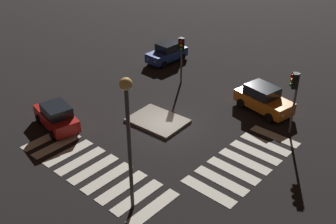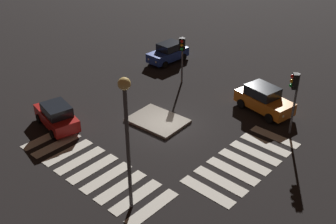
% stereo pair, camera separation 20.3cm
% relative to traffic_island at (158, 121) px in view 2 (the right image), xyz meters
% --- Properties ---
extents(ground_plane, '(80.00, 80.00, 0.00)m').
position_rel_traffic_island_xyz_m(ground_plane, '(0.80, 0.13, -0.09)').
color(ground_plane, black).
extents(traffic_island, '(3.76, 2.91, 0.18)m').
position_rel_traffic_island_xyz_m(traffic_island, '(0.00, 0.00, 0.00)').
color(traffic_island, gray).
rests_on(traffic_island, ground).
extents(car_orange, '(4.29, 2.48, 1.78)m').
position_rel_traffic_island_xyz_m(car_orange, '(4.34, 5.94, 0.79)').
color(car_orange, orange).
rests_on(car_orange, ground).
extents(car_blue, '(1.89, 3.84, 1.65)m').
position_rel_traffic_island_xyz_m(car_blue, '(-6.32, 8.00, 0.72)').
color(car_blue, '#1E389E').
rests_on(car_blue, ground).
extents(car_red, '(4.01, 2.38, 1.66)m').
position_rel_traffic_island_xyz_m(car_red, '(-4.36, -4.78, 0.72)').
color(car_red, red).
rests_on(car_red, ground).
extents(traffic_light_north, '(0.53, 0.54, 4.09)m').
position_rel_traffic_island_xyz_m(traffic_light_north, '(6.98, 4.53, 3.02)').
color(traffic_light_north, '#47474C').
rests_on(traffic_light_north, ground).
extents(traffic_light_west, '(0.54, 0.53, 3.70)m').
position_rel_traffic_island_xyz_m(traffic_light_west, '(-2.63, 5.47, 2.72)').
color(traffic_light_west, '#47474C').
rests_on(traffic_light_west, ground).
extents(street_lamp, '(0.56, 0.56, 7.00)m').
position_rel_traffic_island_xyz_m(street_lamp, '(4.58, -6.71, 4.74)').
color(street_lamp, '#47474C').
rests_on(street_lamp, ground).
extents(crosswalk_near, '(9.90, 3.20, 0.02)m').
position_rel_traffic_island_xyz_m(crosswalk_near, '(0.80, -6.08, -0.08)').
color(crosswalk_near, silver).
rests_on(crosswalk_near, ground).
extents(crosswalk_side, '(3.20, 7.60, 0.02)m').
position_rel_traffic_island_xyz_m(crosswalk_side, '(6.67, 0.13, -0.08)').
color(crosswalk_side, silver).
rests_on(crosswalk_side, ground).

